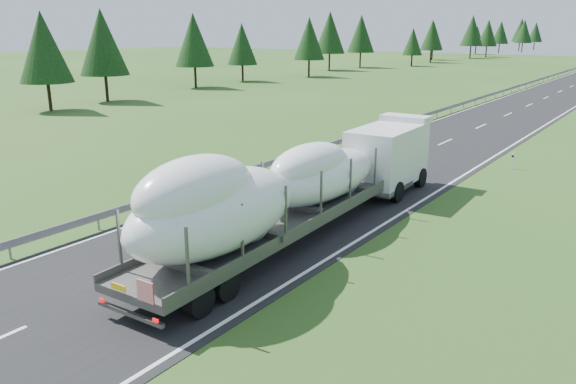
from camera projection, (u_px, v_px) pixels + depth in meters
The scene contains 3 objects.
guardrail at pixel (549, 77), 96.42m from camera, with size 0.10×400.00×0.76m.
tree_line_left at pixel (390, 35), 129.02m from camera, with size 16.07×288.77×12.56m.
boat_truck at pixel (296, 183), 23.01m from camera, with size 3.62×20.71×4.60m.
Camera 1 is at (14.85, -6.08, 8.45)m, focal length 35.00 mm.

